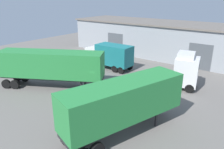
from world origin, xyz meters
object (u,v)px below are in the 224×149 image
container_trailer_green (50,65)px  traffic_cone (127,91)px  oil_drum (152,97)px  gravel_pile (19,68)px  tractor_unit_white (182,71)px  container_trailer_grey (124,102)px  box_truck_white (109,55)px

container_trailer_green → traffic_cone: bearing=-3.9°
oil_drum → traffic_cone: size_ratio=1.60×
gravel_pile → oil_drum: size_ratio=2.94×
traffic_cone → tractor_unit_white: bearing=52.8°
tractor_unit_white → gravel_pile: tractor_unit_white is taller
container_trailer_grey → gravel_pile: (-19.32, 3.06, -2.04)m
box_truck_white → traffic_cone: box_truck_white is taller
traffic_cone → gravel_pile: bearing=-169.3°
box_truck_white → traffic_cone: size_ratio=12.61×
oil_drum → gravel_pile: bearing=-170.9°
tractor_unit_white → gravel_pile: bearing=-171.2°
box_truck_white → oil_drum: box_truck_white is taller
box_truck_white → traffic_cone: (6.84, -5.70, -1.63)m
tractor_unit_white → gravel_pile: (-19.48, -7.99, -1.36)m
container_trailer_grey → oil_drum: (-0.71, 6.03, -2.14)m
container_trailer_green → oil_drum: 11.45m
tractor_unit_white → container_trailer_green: (-11.51, -8.67, 0.70)m
gravel_pile → box_truck_white: bearing=44.5°
tractor_unit_white → oil_drum: (-0.87, -5.02, -1.46)m
tractor_unit_white → container_trailer_green: 14.43m
box_truck_white → tractor_unit_white: bearing=175.4°
container_trailer_green → traffic_cone: 8.84m
oil_drum → container_trailer_green: bearing=-161.1°
box_truck_white → container_trailer_grey: (10.49, -11.72, 0.69)m
traffic_cone → box_truck_white: bearing=140.2°
container_trailer_green → gravel_pile: (-7.97, 0.68, -2.06)m
gravel_pile → oil_drum: gravel_pile is taller
tractor_unit_white → gravel_pile: size_ratio=2.62×
container_trailer_green → container_trailer_grey: bearing=-41.1°
tractor_unit_white → oil_drum: tractor_unit_white is taller
container_trailer_grey → traffic_cone: container_trailer_grey is taller
gravel_pile → traffic_cone: gravel_pile is taller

